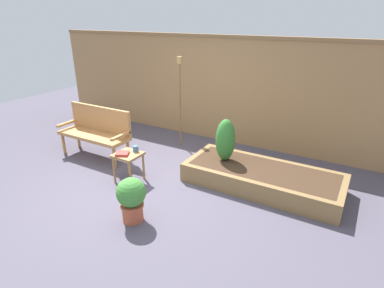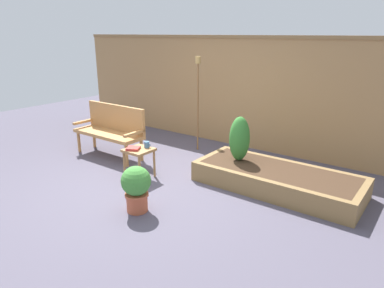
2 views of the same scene
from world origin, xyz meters
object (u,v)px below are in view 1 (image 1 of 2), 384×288
object	(u,v)px
garden_bench	(97,128)
side_table	(128,158)
potted_boxwood	(131,197)
tiki_torch	(180,87)
book_on_table	(122,154)
shrub_near_bench	(225,140)
cup_on_table	(135,149)

from	to	relation	value
garden_bench	side_table	bearing A→B (deg)	-22.45
potted_boxwood	tiki_torch	world-z (taller)	tiki_torch
garden_bench	tiki_torch	size ratio (longest dim) A/B	0.80
side_table	potted_boxwood	size ratio (longest dim) A/B	0.79
side_table	potted_boxwood	xyz separation A→B (m)	(0.75, -0.80, -0.05)
side_table	book_on_table	xyz separation A→B (m)	(-0.04, -0.07, 0.10)
tiki_torch	side_table	bearing A→B (deg)	-87.10
potted_boxwood	book_on_table	bearing A→B (deg)	137.39
book_on_table	garden_bench	bearing A→B (deg)	126.15
garden_bench	tiki_torch	xyz separation A→B (m)	(1.09, 1.20, 0.67)
garden_bench	tiki_torch	world-z (taller)	tiki_torch
garden_bench	book_on_table	xyz separation A→B (m)	(1.13, -0.56, -0.05)
garden_bench	shrub_near_bench	world-z (taller)	shrub_near_bench
garden_bench	potted_boxwood	xyz separation A→B (m)	(1.92, -1.29, -0.20)
side_table	book_on_table	bearing A→B (deg)	-121.50
cup_on_table	book_on_table	bearing A→B (deg)	-116.01
potted_boxwood	side_table	bearing A→B (deg)	133.00
side_table	book_on_table	distance (m)	0.13
potted_boxwood	shrub_near_bench	world-z (taller)	shrub_near_bench
side_table	cup_on_table	world-z (taller)	cup_on_table
book_on_table	shrub_near_bench	distance (m)	1.65
potted_boxwood	cup_on_table	bearing A→B (deg)	126.72
garden_bench	side_table	world-z (taller)	garden_bench
side_table	tiki_torch	bearing A→B (deg)	92.90
side_table	shrub_near_bench	world-z (taller)	shrub_near_bench
book_on_table	potted_boxwood	size ratio (longest dim) A/B	0.31
potted_boxwood	shrub_near_bench	distance (m)	1.82
side_table	potted_boxwood	world-z (taller)	potted_boxwood
tiki_torch	potted_boxwood	bearing A→B (deg)	-71.51
cup_on_table	tiki_torch	bearing A→B (deg)	95.10
book_on_table	shrub_near_bench	xyz separation A→B (m)	(1.30, 0.99, 0.15)
garden_bench	cup_on_table	bearing A→B (deg)	-16.20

